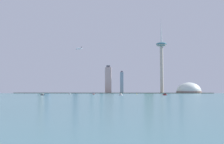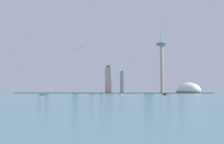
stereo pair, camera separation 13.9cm
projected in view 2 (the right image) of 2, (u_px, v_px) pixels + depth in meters
ground_plane at (93, 96)px, 455.78m from camera, size 6000.00×6000.00×0.00m
waterfront_pier at (112, 93)px, 966.34m from camera, size 739.43×41.67×2.29m
observation_tower at (162, 55)px, 981.22m from camera, size 40.08×40.08×294.19m
stadium_dome at (189, 91)px, 975.47m from camera, size 93.96×93.96×65.35m
skyscraper_0 at (168, 81)px, 1057.67m from camera, size 12.83×14.93×106.57m
skyscraper_1 at (147, 76)px, 1036.53m from camera, size 25.72×21.24×159.70m
skyscraper_2 at (102, 76)px, 1026.39m from camera, size 12.32×14.21×142.78m
skyscraper_3 at (181, 78)px, 1067.47m from camera, size 12.78×12.45×130.99m
skyscraper_4 at (47, 81)px, 1026.29m from camera, size 20.27×14.81×94.78m
skyscraper_5 at (76, 75)px, 1020.09m from camera, size 18.64×14.68×149.03m
skyscraper_6 at (92, 82)px, 1039.79m from camera, size 15.95×27.26×114.13m
skyscraper_7 at (151, 80)px, 1063.16m from camera, size 21.73×12.99×109.12m
skyscraper_8 at (122, 83)px, 994.76m from camera, size 12.83×21.74×86.08m
skyscraper_9 at (41, 79)px, 1077.36m from camera, size 13.99×24.81×132.45m
skyscraper_10 at (108, 80)px, 991.08m from camera, size 24.00×14.64×107.34m
skyscraper_11 at (112, 81)px, 1053.76m from camera, size 13.41×22.42×106.35m
boat_0 at (93, 93)px, 892.75m from camera, size 11.79×6.67×3.87m
boat_1 at (165, 95)px, 572.17m from camera, size 8.65×18.24×10.60m
boat_2 at (121, 95)px, 551.21m from camera, size 7.77×6.00×4.42m
boat_3 at (69, 94)px, 715.77m from camera, size 6.76×4.28×4.53m
boat_4 at (43, 95)px, 566.02m from camera, size 10.49×8.23×3.31m
boat_5 at (93, 94)px, 699.23m from camera, size 7.82×10.51×3.76m
channel_buoy_0 at (137, 94)px, 680.82m from camera, size 1.72×1.72×2.89m
airplane at (79, 49)px, 960.16m from camera, size 27.58×24.25×8.42m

